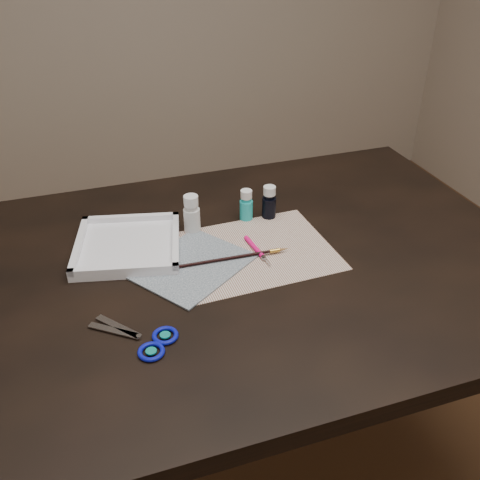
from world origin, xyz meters
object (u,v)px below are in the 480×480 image
object	(u,v)px
paper	(250,252)
canvas	(192,265)
paint_bottle_white	(192,214)
palette_tray	(128,244)
paint_bottle_cyan	(246,205)
paint_bottle_navy	(269,202)
scissors	(129,336)

from	to	relation	value
paper	canvas	xyz separation A→B (m)	(-0.14, -0.01, 0.00)
paint_bottle_white	palette_tray	size ratio (longest dim) A/B	0.41
paint_bottle_cyan	paint_bottle_navy	distance (m)	0.06
canvas	paint_bottle_cyan	world-z (taller)	paint_bottle_cyan
scissors	palette_tray	bearing A→B (deg)	-61.17
paint_bottle_navy	palette_tray	distance (m)	0.35
paper	canvas	distance (m)	0.14
paint_bottle_cyan	scissors	xyz separation A→B (m)	(-0.34, -0.33, -0.03)
paint_bottle_white	palette_tray	world-z (taller)	paint_bottle_white
paint_bottle_navy	scissors	bearing A→B (deg)	-140.38
scissors	paper	bearing A→B (deg)	-110.01
paint_bottle_white	paint_bottle_navy	bearing A→B (deg)	1.80
paper	canvas	bearing A→B (deg)	-174.84
paper	paint_bottle_cyan	xyz separation A→B (m)	(0.04, 0.14, 0.04)
canvas	scissors	world-z (taller)	scissors
paint_bottle_navy	paint_bottle_cyan	bearing A→B (deg)	170.93
paint_bottle_navy	canvas	bearing A→B (deg)	-147.82
paper	scissors	bearing A→B (deg)	-147.16
paint_bottle_navy	scissors	world-z (taller)	paint_bottle_navy
paint_bottle_white	scissors	size ratio (longest dim) A/B	0.51
paint_bottle_cyan	paint_bottle_navy	bearing A→B (deg)	-9.07
canvas	palette_tray	size ratio (longest dim) A/B	1.03
paint_bottle_cyan	scissors	size ratio (longest dim) A/B	0.42
paint_bottle_cyan	palette_tray	world-z (taller)	paint_bottle_cyan
scissors	palette_tray	distance (m)	0.29
paint_bottle_white	paint_bottle_navy	size ratio (longest dim) A/B	1.13
canvas	paint_bottle_navy	distance (m)	0.28
paper	paint_bottle_white	distance (m)	0.17
scissors	palette_tray	size ratio (longest dim) A/B	0.81
scissors	canvas	bearing A→B (deg)	-94.78
paper	palette_tray	world-z (taller)	palette_tray
paper	paint_bottle_white	bearing A→B (deg)	127.83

